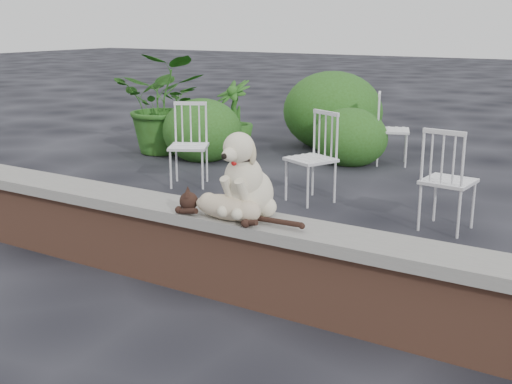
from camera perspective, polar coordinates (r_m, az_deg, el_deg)
The scene contains 12 objects.
ground at distance 4.59m, azimuth -3.35°, elevation -8.71°, with size 60.00×60.00×0.00m, color black.
brick_wall at distance 4.49m, azimuth -3.40°, elevation -5.79°, with size 6.00×0.30×0.50m, color brown.
capstone at distance 4.40m, azimuth -3.45°, elevation -2.25°, with size 6.20×0.40×0.08m, color slate.
dog at distance 4.22m, azimuth -0.55°, elevation 1.74°, with size 0.39×0.51×0.59m, color beige, non-canonical shape.
cat at distance 4.19m, azimuth -2.56°, elevation -1.23°, with size 1.09×0.26×0.19m, color tan, non-canonical shape.
chair_c at distance 5.98m, azimuth 16.73°, elevation 1.09°, with size 0.56×0.56×0.94m, color white, non-canonical shape.
chair_e at distance 8.60m, azimuth 12.04°, elevation 5.49°, with size 0.56×0.56×0.94m, color white, non-canonical shape.
chair_b at distance 6.66m, azimuth 4.89°, elevation 3.05°, with size 0.56×0.56×0.94m, color white, non-canonical shape.
chair_a at distance 7.36m, azimuth -6.01°, elevation 4.17°, with size 0.56×0.56×0.94m, color white, non-canonical shape.
potted_plant_a at distance 9.23m, azimuth -8.15°, elevation 7.78°, with size 1.27×1.10×1.41m, color #264E16.
potted_plant_b at distance 9.14m, azimuth -2.04°, elevation 6.66°, with size 0.58×0.58×1.04m, color #264E16.
shrubbery at distance 9.25m, azimuth 4.44°, elevation 6.40°, with size 2.88×2.97×1.19m.
Camera 1 is at (2.42, -3.43, 1.84)m, focal length 45.07 mm.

